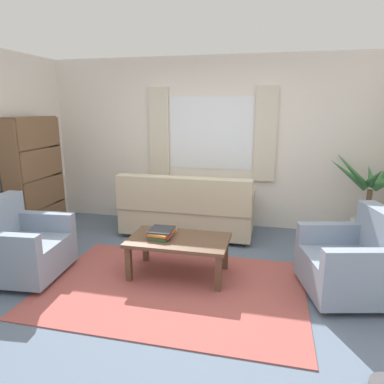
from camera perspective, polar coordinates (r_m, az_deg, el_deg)
The scene contains 11 objects.
ground_plane at distance 3.81m, azimuth -3.20°, elevation -15.41°, with size 6.24×6.24×0.00m, color slate.
wall_back at distance 5.56m, azimuth 3.21°, elevation 8.00°, with size 5.32×0.12×2.60m, color silver.
window_with_curtains at distance 5.46m, azimuth 3.08°, elevation 9.48°, with size 1.98×0.07×1.40m.
area_rug at distance 3.81m, azimuth -3.20°, elevation -15.33°, with size 2.71×1.81×0.01m, color #9E4C47.
couch at distance 5.12m, azimuth -0.81°, elevation -3.13°, with size 1.90×0.82×0.92m.
armchair_left at distance 4.34m, azimuth -26.30°, elevation -7.96°, with size 0.89×0.91×0.88m.
armchair_right at distance 3.88m, azimuth 24.91°, elevation -10.36°, with size 0.99×1.01×0.88m.
coffee_table at distance 3.91m, azimuth -2.20°, elevation -8.36°, with size 1.10×0.64×0.44m.
book_stack_on_table at distance 3.94m, azimuth -4.95°, elevation -6.63°, with size 0.26×0.35×0.09m.
potted_plant at distance 5.23m, azimuth 26.65°, elevation -2.34°, with size 1.15×1.22×1.26m.
bookshelf at distance 5.53m, azimuth -23.78°, elevation 2.43°, with size 0.30×0.94×1.72m.
Camera 1 is at (0.95, -3.19, 1.86)m, focal length 32.71 mm.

